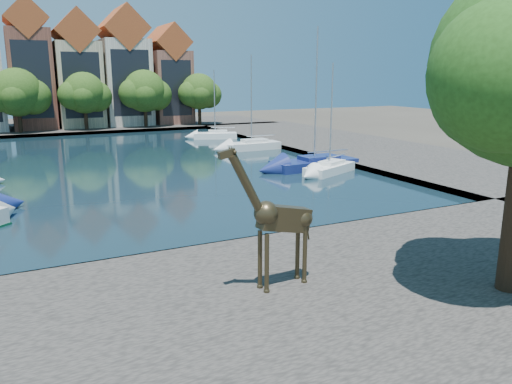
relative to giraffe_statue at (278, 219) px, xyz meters
The scene contains 18 objects.
ground 6.12m from the giraffe_statue, 95.55° to the left, with size 160.00×160.00×0.00m, color #38332B.
water_basin 29.49m from the giraffe_statue, 91.01° to the left, with size 38.00×50.00×0.08m, color black.
near_quay 3.19m from the giraffe_statue, 107.42° to the right, with size 50.00×14.00×0.50m, color #48433E.
far_quay 61.40m from the giraffe_statue, 90.49° to the left, with size 60.00×16.00×0.50m, color #48433E.
right_quay 38.31m from the giraffe_statue, 50.16° to the left, with size 14.00×52.00×0.50m, color #48433E.
townhouse_center 61.74m from the giraffe_statue, 94.21° to the left, with size 5.44×9.18×16.93m.
townhouse_east_inner 61.54m from the giraffe_statue, 88.62° to the left, with size 5.94×9.18×15.79m.
townhouse_east_mid 62.07m from the giraffe_statue, 82.59° to the left, with size 6.43×9.18×16.65m.
townhouse_east_end 63.16m from the giraffe_statue, 76.72° to the left, with size 5.44×9.18×14.43m.
far_tree_mid_west 56.25m from the giraffe_statue, 96.55° to the left, with size 7.80×6.00×8.00m.
far_tree_mid_east 55.90m from the giraffe_statue, 88.38° to the left, with size 7.02×5.40×7.52m.
far_tree_east 56.70m from the giraffe_statue, 80.26° to the left, with size 7.54×5.80×7.84m.
far_tree_far_east 58.58m from the giraffe_statue, 72.53° to the left, with size 6.76×5.20×7.36m.
giraffe_statue is the anchor object (origin of this frame).
sailboat_right_a 23.18m from the giraffe_statue, 51.10° to the left, with size 5.31×3.70×8.43m.
sailboat_right_b 24.92m from the giraffe_statue, 54.30° to the left, with size 7.32×2.77×11.22m.
sailboat_right_c 35.27m from the giraffe_statue, 65.71° to the left, with size 5.93×2.12×9.50m.
sailboat_right_d 44.69m from the giraffe_statue, 71.07° to the left, with size 5.44×3.39×8.12m.
Camera 1 is at (-7.22, -19.40, 7.62)m, focal length 35.00 mm.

